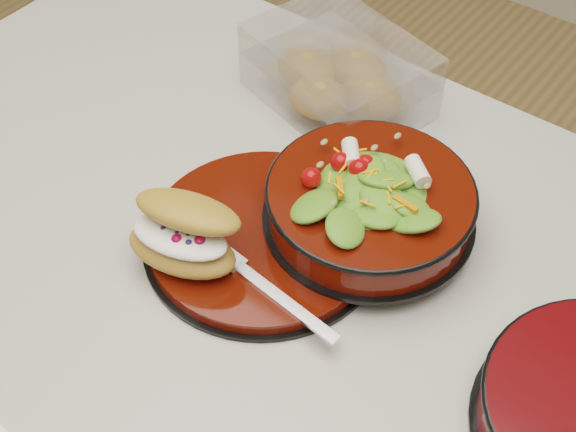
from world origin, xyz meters
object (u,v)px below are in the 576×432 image
Objects in this scene: island_counter at (292,430)px; fork at (267,288)px; dinner_plate at (263,237)px; pastry_box at (339,74)px; croissant at (184,234)px; salad_bowl at (371,197)px.

fork is at bearing -72.48° from island_counter.
dinner_plate is at bearing -144.95° from island_counter.
croissant is at bearing -69.10° from pastry_box.
dinner_plate is 1.06× the size of pastry_box.
pastry_box is at bearing 81.63° from croissant.
island_counter is 0.51m from salad_bowl.
pastry_box reaches higher than island_counter.
croissant is at bearing -126.32° from island_counter.
croissant is (-0.07, -0.10, 0.50)m from island_counter.
salad_bowl reaches higher than fork.
dinner_plate is at bearing -134.37° from salad_bowl.
island_counter is 9.00× the size of croissant.
pastry_box reaches higher than fork.
island_counter is at bearing 39.45° from croissant.
fork is (0.05, -0.06, 0.01)m from dinner_plate.
croissant reaches higher than fork.
salad_bowl is 1.33× the size of fork.
salad_bowl reaches higher than island_counter.
croissant reaches higher than dinner_plate.
pastry_box is (-0.16, 0.17, -0.01)m from salad_bowl.
dinner_plate is 1.99× the size of croissant.
croissant is at bearing -127.95° from salad_bowl.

